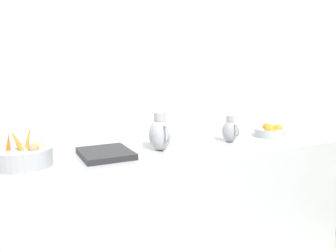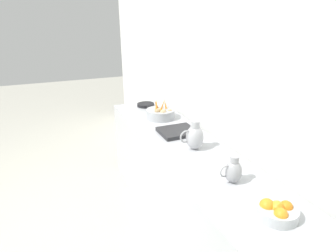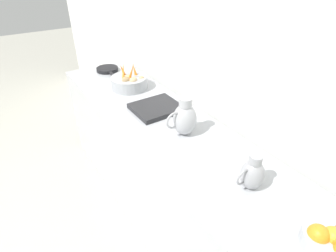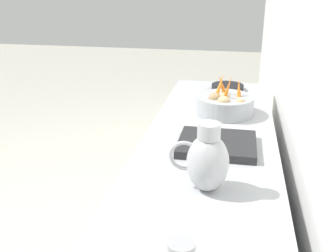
% 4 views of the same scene
% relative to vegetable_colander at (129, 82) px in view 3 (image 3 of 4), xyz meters
% --- Properties ---
extents(tile_wall_left, '(0.10, 8.20, 3.00)m').
position_rel_vegetable_colander_xyz_m(tile_wall_left, '(-0.37, 1.26, 0.54)').
color(tile_wall_left, white).
rests_on(tile_wall_left, ground_plane).
extents(prep_counter, '(0.62, 2.90, 0.91)m').
position_rel_vegetable_colander_xyz_m(prep_counter, '(0.05, 0.76, -0.51)').
color(prep_counter, '#ADAFB5').
rests_on(prep_counter, ground_plane).
extents(vegetable_colander, '(0.31, 0.31, 0.23)m').
position_rel_vegetable_colander_xyz_m(vegetable_colander, '(0.00, 0.00, 0.00)').
color(vegetable_colander, '#9EA0A5').
rests_on(vegetable_colander, prep_counter).
extents(orange_bowl, '(0.23, 0.23, 0.10)m').
position_rel_vegetable_colander_xyz_m(orange_bowl, '(0.02, 1.79, -0.01)').
color(orange_bowl, '#ADAFB5').
rests_on(orange_bowl, prep_counter).
extents(metal_pitcher_tall, '(0.21, 0.15, 0.25)m').
position_rel_vegetable_colander_xyz_m(metal_pitcher_tall, '(0.02, 0.83, 0.06)').
color(metal_pitcher_tall, '#A3A3A8').
rests_on(metal_pitcher_tall, prep_counter).
extents(metal_pitcher_short, '(0.17, 0.12, 0.20)m').
position_rel_vegetable_colander_xyz_m(metal_pitcher_short, '(0.03, 1.39, 0.03)').
color(metal_pitcher_short, '#939399').
rests_on(metal_pitcher_short, prep_counter).
extents(counter_sink_basin, '(0.34, 0.30, 0.04)m').
position_rel_vegetable_colander_xyz_m(counter_sink_basin, '(0.01, 0.46, -0.04)').
color(counter_sink_basin, '#232326').
rests_on(counter_sink_basin, prep_counter).
extents(skillet_on_counter, '(0.21, 0.35, 0.03)m').
position_rel_vegetable_colander_xyz_m(skillet_on_counter, '(0.00, -0.49, -0.04)').
color(skillet_on_counter, black).
rests_on(skillet_on_counter, prep_counter).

